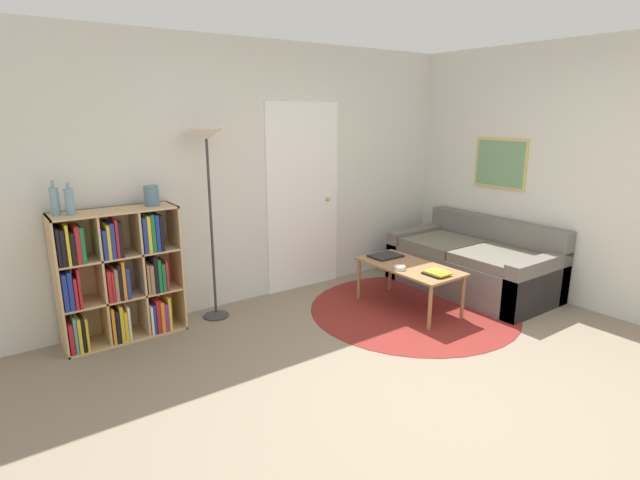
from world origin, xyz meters
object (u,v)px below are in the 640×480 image
at_px(coffee_table, 409,269).
at_px(laptop, 386,256).
at_px(bottle_left, 55,201).
at_px(bottle_middle, 70,202).
at_px(bookshelf, 118,277).
at_px(floor_lamp, 207,155).
at_px(bowl, 400,268).
at_px(vase_on_shelf, 151,196).
at_px(couch, 475,265).

bearing_deg(coffee_table, laptop, 88.56).
height_order(coffee_table, bottle_left, bottle_left).
bearing_deg(laptop, bottle_middle, 168.04).
xyz_separation_m(bookshelf, floor_lamp, (0.85, -0.05, 0.98)).
height_order(bookshelf, bowl, bookshelf).
distance_m(laptop, vase_on_shelf, 2.38).
distance_m(couch, bowl, 1.21).
xyz_separation_m(bookshelf, coffee_table, (2.50, -0.97, -0.16)).
xyz_separation_m(bowl, bottle_left, (-2.72, 1.05, 0.78)).
bearing_deg(bookshelf, floor_lamp, -3.06).
xyz_separation_m(couch, laptop, (-1.00, 0.37, 0.19)).
relative_size(bookshelf, couch, 0.66).
xyz_separation_m(floor_lamp, bottle_middle, (-1.15, 0.02, -0.30)).
height_order(floor_lamp, vase_on_shelf, floor_lamp).
relative_size(coffee_table, bottle_middle, 4.15).
relative_size(bottle_middle, vase_on_shelf, 1.48).
relative_size(bowl, bottle_middle, 0.42).
distance_m(bowl, bottle_left, 3.01).
relative_size(coffee_table, bottle_left, 3.90).
relative_size(bookshelf, vase_on_shelf, 6.55).
bearing_deg(floor_lamp, coffee_table, -29.14).
height_order(coffee_table, laptop, laptop).
distance_m(bowl, bottle_middle, 2.91).
relative_size(couch, vase_on_shelf, 9.97).
relative_size(couch, bottle_middle, 6.72).
height_order(floor_lamp, coffee_table, floor_lamp).
bearing_deg(couch, bookshelf, 164.23).
distance_m(bottle_middle, vase_on_shelf, 0.64).
xyz_separation_m(floor_lamp, vase_on_shelf, (-0.51, 0.05, -0.32)).
bearing_deg(bottle_middle, couch, -14.25).
bearing_deg(floor_lamp, bottle_left, 176.67).
distance_m(bookshelf, bowl, 2.54).
distance_m(coffee_table, bowl, 0.20).
bearing_deg(bottle_middle, floor_lamp, -1.06).
relative_size(floor_lamp, bottle_left, 6.50).
height_order(coffee_table, bottle_middle, bottle_middle).
height_order(bottle_middle, vase_on_shelf, bottle_middle).
relative_size(couch, bottle_left, 6.31).
distance_m(floor_lamp, bottle_middle, 1.19).
xyz_separation_m(floor_lamp, bottle_left, (-1.24, 0.07, -0.29)).
height_order(laptop, bottle_left, bottle_left).
xyz_separation_m(coffee_table, bottle_middle, (-2.80, 0.94, 0.84)).
xyz_separation_m(laptop, bottle_middle, (-2.81, 0.60, 0.78)).
bearing_deg(laptop, vase_on_shelf, 163.92).
relative_size(bowl, bottle_left, 0.40).
bearing_deg(bowl, bottle_middle, 159.24).
bearing_deg(coffee_table, bottle_middle, 161.39).
height_order(floor_lamp, couch, floor_lamp).
bearing_deg(couch, bottle_left, 165.38).
bearing_deg(bookshelf, bowl, -23.66).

